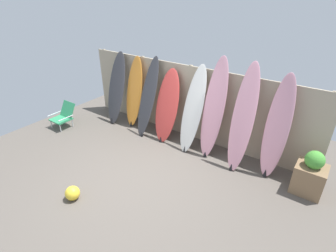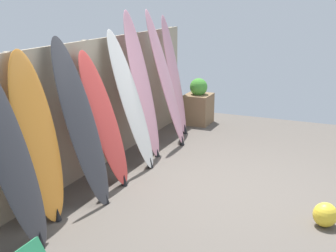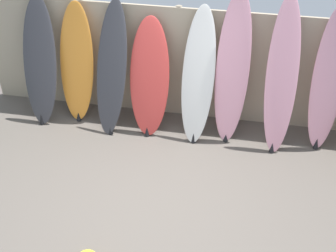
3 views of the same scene
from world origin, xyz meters
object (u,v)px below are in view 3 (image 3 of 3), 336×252
at_px(surfboard_red_3, 150,78).
at_px(surfboard_pink_5, 232,71).
at_px(surfboard_charcoal_0, 40,63).
at_px(surfboard_white_4, 198,78).
at_px(surfboard_pink_7, 328,82).
at_px(surfboard_charcoal_2, 112,70).
at_px(surfboard_pink_6, 282,78).
at_px(surfboard_orange_1, 77,64).

xyz_separation_m(surfboard_red_3, surfboard_pink_5, (1.19, 0.06, 0.22)).
height_order(surfboard_charcoal_0, surfboard_white_4, surfboard_white_4).
relative_size(surfboard_pink_5, surfboard_pink_7, 1.06).
height_order(surfboard_charcoal_2, surfboard_pink_6, surfboard_pink_6).
bearing_deg(surfboard_white_4, surfboard_pink_6, -0.61).
xyz_separation_m(surfboard_pink_5, surfboard_pink_7, (1.32, 0.04, -0.07)).
distance_m(surfboard_white_4, surfboard_pink_7, 1.79).
height_order(surfboard_pink_5, surfboard_pink_6, surfboard_pink_5).
distance_m(surfboard_pink_6, surfboard_pink_7, 0.65).
bearing_deg(surfboard_pink_7, surfboard_orange_1, 179.63).
bearing_deg(surfboard_charcoal_0, surfboard_white_4, -0.34).
xyz_separation_m(surfboard_red_3, surfboard_pink_7, (2.50, 0.09, 0.16)).
xyz_separation_m(surfboard_charcoal_0, surfboard_pink_7, (4.19, 0.09, 0.08)).
bearing_deg(surfboard_pink_7, surfboard_pink_5, -178.38).
distance_m(surfboard_orange_1, surfboard_red_3, 1.16).
xyz_separation_m(surfboard_charcoal_2, surfboard_pink_5, (1.74, 0.09, 0.13)).
bearing_deg(surfboard_pink_6, surfboard_red_3, 179.39).
distance_m(surfboard_red_3, surfboard_pink_5, 1.21).
relative_size(surfboard_orange_1, surfboard_pink_6, 0.85).
bearing_deg(surfboard_orange_1, surfboard_pink_7, -0.37).
xyz_separation_m(surfboard_pink_6, surfboard_pink_7, (0.64, 0.11, -0.06)).
distance_m(surfboard_charcoal_2, surfboard_white_4, 1.27).
bearing_deg(surfboard_charcoal_0, surfboard_pink_6, -0.43).
bearing_deg(surfboard_pink_6, surfboard_white_4, 179.39).
relative_size(surfboard_orange_1, surfboard_red_3, 1.07).
height_order(surfboard_pink_5, surfboard_pink_7, surfboard_pink_5).
height_order(surfboard_orange_1, surfboard_pink_7, surfboard_pink_7).
relative_size(surfboard_red_3, surfboard_pink_6, 0.80).
bearing_deg(surfboard_red_3, surfboard_pink_7, 2.14).
bearing_deg(surfboard_white_4, surfboard_charcoal_2, -178.79).
distance_m(surfboard_orange_1, surfboard_pink_6, 3.02).
relative_size(surfboard_red_3, surfboard_pink_7, 0.84).
bearing_deg(surfboard_charcoal_0, surfboard_pink_7, 1.18).
relative_size(surfboard_orange_1, surfboard_pink_7, 0.90).
bearing_deg(surfboard_red_3, surfboard_white_4, -0.59).
distance_m(surfboard_orange_1, surfboard_white_4, 1.87).
relative_size(surfboard_charcoal_2, surfboard_white_4, 1.00).
bearing_deg(surfboard_charcoal_0, surfboard_pink_5, 0.98).
relative_size(surfboard_charcoal_0, surfboard_pink_7, 0.92).
bearing_deg(surfboard_red_3, surfboard_pink_5, 2.71).
distance_m(surfboard_charcoal_0, surfboard_pink_5, 2.88).
relative_size(surfboard_charcoal_0, surfboard_pink_5, 0.87).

